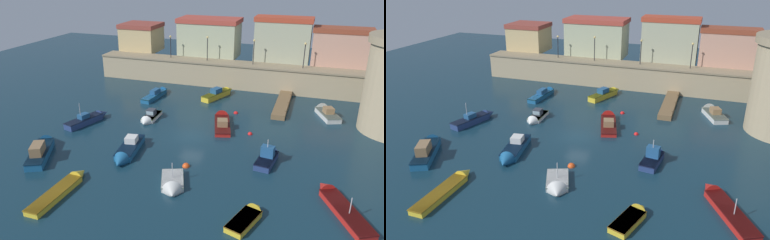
{
  "view_description": "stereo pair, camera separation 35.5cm",
  "coord_description": "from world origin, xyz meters",
  "views": [
    {
      "loc": [
        12.37,
        -36.09,
        17.77
      ],
      "look_at": [
        0.0,
        0.15,
        1.93
      ],
      "focal_mm": 35.4,
      "sensor_mm": 36.0,
      "label": 1
    },
    {
      "loc": [
        12.71,
        -35.97,
        17.77
      ],
      "look_at": [
        0.0,
        0.15,
        1.93
      ],
      "focal_mm": 35.4,
      "sensor_mm": 36.0,
      "label": 2
    }
  ],
  "objects": [
    {
      "name": "moored_boat_7",
      "position": [
        -12.93,
        -8.78,
        0.55
      ],
      "size": [
        4.61,
        7.14,
        2.09
      ],
      "rotation": [
        0.0,
        0.0,
        2.03
      ],
      "color": "#195689",
      "rests_on": "ground"
    },
    {
      "name": "moored_boat_6",
      "position": [
        13.92,
        11.68,
        0.4
      ],
      "size": [
        3.66,
        5.77,
        1.87
      ],
      "rotation": [
        0.0,
        0.0,
        1.95
      ],
      "color": "silver",
      "rests_on": "ground"
    },
    {
      "name": "old_town_backdrop",
      "position": [
        -0.85,
        23.72,
        6.57
      ],
      "size": [
        40.2,
        5.92,
        6.95
      ],
      "color": "tan",
      "rests_on": "ground"
    },
    {
      "name": "quay_lamp_1",
      "position": [
        -4.18,
        19.74,
        6.26
      ],
      "size": [
        0.32,
        0.32,
        3.77
      ],
      "color": "black",
      "rests_on": "quay_wall"
    },
    {
      "name": "ground_plane",
      "position": [
        0.0,
        0.0,
        0.0
      ],
      "size": [
        108.43,
        108.43,
        0.0
      ],
      "primitive_type": "plane",
      "color": "#112D3D"
    },
    {
      "name": "moored_boat_9",
      "position": [
        -0.66,
        14.26,
        0.5
      ],
      "size": [
        3.58,
        6.71,
        1.65
      ],
      "rotation": [
        0.0,
        0.0,
        1.2
      ],
      "color": "gold",
      "rests_on": "ground"
    },
    {
      "name": "moored_boat_1",
      "position": [
        8.87,
        -2.83,
        0.48
      ],
      "size": [
        2.01,
        4.81,
        2.87
      ],
      "rotation": [
        0.0,
        0.0,
        1.45
      ],
      "color": "navy",
      "rests_on": "ground"
    },
    {
      "name": "mooring_buoy_0",
      "position": [
        3.1,
        8.54,
        0.0
      ],
      "size": [
        0.55,
        0.55,
        0.55
      ],
      "primitive_type": "sphere",
      "color": "red",
      "rests_on": "ground"
    },
    {
      "name": "moored_boat_12",
      "position": [
        -4.71,
        -6.2,
        0.42
      ],
      "size": [
        2.66,
        6.7,
        1.77
      ],
      "rotation": [
        0.0,
        0.0,
        -1.41
      ],
      "color": "#195689",
      "rests_on": "ground"
    },
    {
      "name": "quay_lamp_3",
      "position": [
        10.3,
        19.74,
        6.23
      ],
      "size": [
        0.32,
        0.32,
        3.72
      ],
      "color": "black",
      "rests_on": "quay_wall"
    },
    {
      "name": "quay_lamp_2",
      "position": [
        3.02,
        19.74,
        6.23
      ],
      "size": [
        0.32,
        0.32,
        3.72
      ],
      "color": "black",
      "rests_on": "quay_wall"
    },
    {
      "name": "mooring_buoy_2",
      "position": [
        1.68,
        -6.54,
        0.0
      ],
      "size": [
        0.72,
        0.72,
        0.72
      ],
      "primitive_type": "sphere",
      "color": "#EA4C19",
      "rests_on": "ground"
    },
    {
      "name": "moored_boat_11",
      "position": [
        8.81,
        -12.56,
        0.28
      ],
      "size": [
        2.58,
        4.39,
        1.32
      ],
      "rotation": [
        0.0,
        0.0,
        1.26
      ],
      "color": "gold",
      "rests_on": "ground"
    },
    {
      "name": "moored_boat_8",
      "position": [
        15.21,
        -8.71,
        0.3
      ],
      "size": [
        4.66,
        7.22,
        2.32
      ],
      "rotation": [
        0.0,
        0.0,
        2.05
      ],
      "color": "red",
      "rests_on": "ground"
    },
    {
      "name": "quay_wall",
      "position": [
        0.0,
        19.74,
        1.9
      ],
      "size": [
        43.8,
        3.63,
        3.79
      ],
      "color": "tan",
      "rests_on": "ground"
    },
    {
      "name": "mooring_buoy_1",
      "position": [
        6.05,
        2.72,
        0.0
      ],
      "size": [
        0.53,
        0.53,
        0.53
      ],
      "primitive_type": "sphere",
      "color": "red",
      "rests_on": "ground"
    },
    {
      "name": "pier_dock",
      "position": [
        8.46,
        12.99,
        0.32
      ],
      "size": [
        1.7,
        10.17,
        0.7
      ],
      "color": "brown",
      "rests_on": "ground"
    },
    {
      "name": "moored_boat_10",
      "position": [
        -6.76,
        -13.7,
        0.28
      ],
      "size": [
        1.38,
        7.19,
        1.25
      ],
      "rotation": [
        0.0,
        0.0,
        1.57
      ],
      "color": "gold",
      "rests_on": "ground"
    },
    {
      "name": "moored_boat_0",
      "position": [
        2.24,
        4.74,
        0.33
      ],
      "size": [
        3.56,
        7.27,
        1.78
      ],
      "rotation": [
        0.0,
        0.0,
        1.85
      ],
      "color": "red",
      "rests_on": "ground"
    },
    {
      "name": "moored_boat_3",
      "position": [
        1.86,
        -10.47,
        0.25
      ],
      "size": [
        3.2,
        4.48,
        2.57
      ],
      "rotation": [
        0.0,
        0.0,
        -1.2
      ],
      "color": "silver",
      "rests_on": "ground"
    },
    {
      "name": "moored_boat_2",
      "position": [
        -13.1,
        -0.04,
        0.45
      ],
      "size": [
        2.96,
        6.32,
        2.99
      ],
      "rotation": [
        0.0,
        0.0,
        1.29
      ],
      "color": "navy",
      "rests_on": "ground"
    },
    {
      "name": "quay_lamp_0",
      "position": [
        -10.28,
        19.74,
        6.13
      ],
      "size": [
        0.32,
        0.32,
        3.54
      ],
      "color": "black",
      "rests_on": "quay_wall"
    },
    {
      "name": "moored_boat_4",
      "position": [
        -6.41,
        2.76,
        0.33
      ],
      "size": [
        1.66,
        4.4,
        1.7
      ],
      "rotation": [
        0.0,
        0.0,
        -1.53
      ],
      "color": "white",
      "rests_on": "ground"
    },
    {
      "name": "moored_boat_5",
      "position": [
        -9.21,
        11.57,
        0.39
      ],
      "size": [
        1.84,
        6.9,
        1.51
      ],
      "rotation": [
        0.0,
        0.0,
        1.49
      ],
      "color": "#195689",
      "rests_on": "ground"
    }
  ]
}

